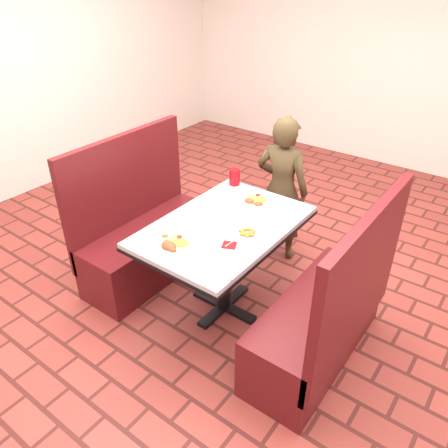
# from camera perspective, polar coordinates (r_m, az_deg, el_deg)

# --- Properties ---
(room) EXTENTS (7.00, 7.04, 2.82)m
(room) POSITION_cam_1_polar(r_m,az_deg,el_deg) (2.57, 0.00, 22.75)
(room) COLOR #9B3B33
(room) RESTS_ON ground
(dining_table) EXTENTS (0.81, 1.21, 0.75)m
(dining_table) POSITION_cam_1_polar(r_m,az_deg,el_deg) (3.02, 0.00, -1.56)
(dining_table) COLOR silver
(dining_table) RESTS_ON ground
(booth_bench_left) EXTENTS (0.47, 1.20, 1.17)m
(booth_bench_left) POSITION_cam_1_polar(r_m,az_deg,el_deg) (3.66, -10.09, -1.77)
(booth_bench_left) COLOR maroon
(booth_bench_left) RESTS_ON ground
(booth_bench_right) EXTENTS (0.47, 1.20, 1.17)m
(booth_bench_right) POSITION_cam_1_polar(r_m,az_deg,el_deg) (2.92, 12.96, -12.00)
(booth_bench_right) COLOR maroon
(booth_bench_right) RESTS_ON ground
(diner_person) EXTENTS (0.49, 0.35, 1.27)m
(diner_person) POSITION_cam_1_polar(r_m,az_deg,el_deg) (3.72, 7.54, 4.49)
(diner_person) COLOR brown
(diner_person) RESTS_ON ground
(near_dinner_plate) EXTENTS (0.24, 0.24, 0.07)m
(near_dinner_plate) POSITION_cam_1_polar(r_m,az_deg,el_deg) (2.75, -6.53, -2.43)
(near_dinner_plate) COLOR white
(near_dinner_plate) RESTS_ON dining_table
(far_dinner_plate) EXTENTS (0.24, 0.24, 0.06)m
(far_dinner_plate) POSITION_cam_1_polar(r_m,az_deg,el_deg) (3.24, 4.17, 3.20)
(far_dinner_plate) COLOR white
(far_dinner_plate) RESTS_ON dining_table
(plantain_plate) EXTENTS (0.18, 0.18, 0.03)m
(plantain_plate) POSITION_cam_1_polar(r_m,az_deg,el_deg) (2.85, 3.04, -1.23)
(plantain_plate) COLOR white
(plantain_plate) RESTS_ON dining_table
(maroon_napkin) EXTENTS (0.12, 0.12, 0.00)m
(maroon_napkin) POSITION_cam_1_polar(r_m,az_deg,el_deg) (2.75, 0.70, -2.76)
(maroon_napkin) COLOR #630E10
(maroon_napkin) RESTS_ON dining_table
(spoon_utensil) EXTENTS (0.02, 0.12, 0.00)m
(spoon_utensil) POSITION_cam_1_polar(r_m,az_deg,el_deg) (2.77, 0.96, -2.45)
(spoon_utensil) COLOR silver
(spoon_utensil) RESTS_ON dining_table
(red_tumbler) EXTENTS (0.09, 0.09, 0.13)m
(red_tumbler) POSITION_cam_1_polar(r_m,az_deg,el_deg) (3.49, 1.39, 6.16)
(red_tumbler) COLOR red
(red_tumbler) RESTS_ON dining_table
(paper_napkin) EXTENTS (0.27, 0.26, 0.01)m
(paper_napkin) POSITION_cam_1_polar(r_m,az_deg,el_deg) (2.52, -1.58, -6.21)
(paper_napkin) COLOR white
(paper_napkin) RESTS_ON dining_table
(knife_utensil) EXTENTS (0.06, 0.16, 0.00)m
(knife_utensil) POSITION_cam_1_polar(r_m,az_deg,el_deg) (2.74, -5.41, -2.89)
(knife_utensil) COLOR silver
(knife_utensil) RESTS_ON dining_table
(fork_utensil) EXTENTS (0.02, 0.15, 0.00)m
(fork_utensil) POSITION_cam_1_polar(r_m,az_deg,el_deg) (2.75, -6.75, -2.91)
(fork_utensil) COLOR silver
(fork_utensil) RESTS_ON dining_table
(lettuce_shreds) EXTENTS (0.28, 0.32, 0.00)m
(lettuce_shreds) POSITION_cam_1_polar(r_m,az_deg,el_deg) (2.99, 1.30, 0.26)
(lettuce_shreds) COLOR #8ECD52
(lettuce_shreds) RESTS_ON dining_table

